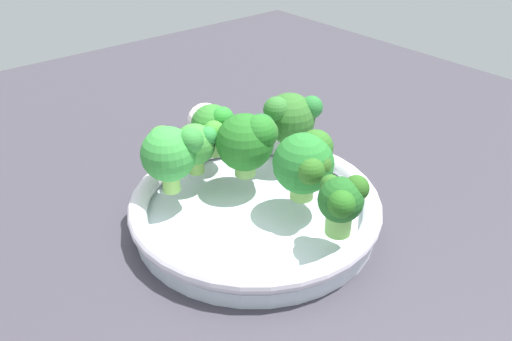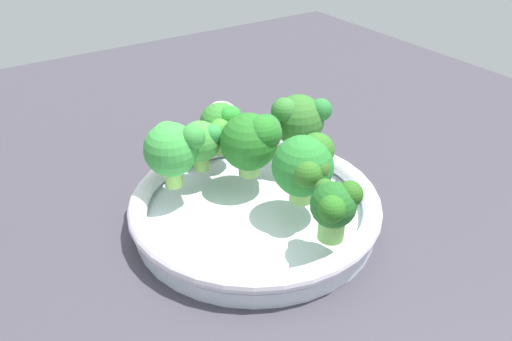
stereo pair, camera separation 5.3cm
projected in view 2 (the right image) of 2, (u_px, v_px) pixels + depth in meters
The scene contains 10 objects.
ground_plane at pixel (237, 214), 63.80cm from camera, with size 130.00×130.00×2.50cm, color #3A3640.
bowl at pixel (256, 207), 59.36cm from camera, with size 28.23×28.23×3.87cm.
broccoli_floret_0 at pixel (306, 165), 54.95cm from camera, with size 6.85×7.16×7.59cm.
broccoli_floret_1 at pixel (298, 120), 63.60cm from camera, with size 6.31×7.15×7.92cm.
broccoli_floret_2 at pixel (253, 138), 59.75cm from camera, with size 7.05×7.45×7.71cm.
broccoli_floret_3 at pixel (334, 206), 49.65cm from camera, with size 5.25×5.30×6.24cm.
broccoli_floret_4 at pixel (204, 140), 61.10cm from camera, with size 4.82×5.54×6.14cm.
broccoli_floret_5 at pixel (223, 124), 64.43cm from camera, with size 5.46×5.16×6.68cm.
broccoli_floret_6 at pixel (172, 148), 57.56cm from camera, with size 6.85×6.37×7.69cm.
garlic_bulb at pixel (222, 119), 77.32cm from camera, with size 5.36×5.36×5.36cm, color white.
Camera 2 is at (44.48, -26.54, 36.43)cm, focal length 36.80 mm.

